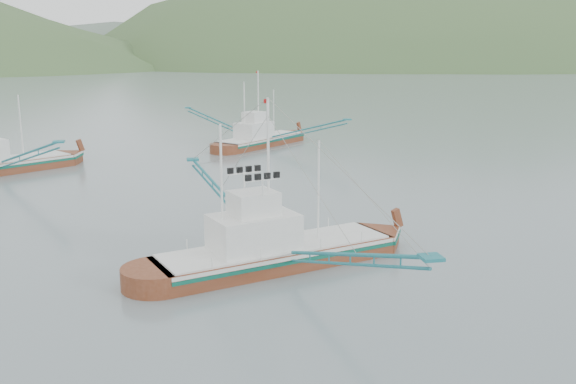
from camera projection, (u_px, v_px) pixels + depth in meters
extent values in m
plane|color=slate|center=(307.00, 262.00, 40.24)|extent=(1200.00, 1200.00, 0.00)
cube|color=maroon|center=(276.00, 262.00, 39.67)|extent=(15.71, 8.50, 2.03)
cube|color=silver|center=(276.00, 249.00, 39.48)|extent=(15.44, 8.49, 0.22)
cube|color=#0C5844|center=(276.00, 253.00, 39.53)|extent=(15.45, 8.51, 0.22)
cube|color=silver|center=(276.00, 246.00, 39.43)|extent=(14.92, 8.08, 0.12)
cube|color=silver|center=(254.00, 233.00, 38.47)|extent=(5.81, 4.64, 2.23)
cube|color=silver|center=(253.00, 203.00, 38.06)|extent=(3.19, 2.93, 1.42)
cylinder|color=white|center=(268.00, 175.00, 38.19)|extent=(0.16, 0.16, 9.12)
cylinder|color=white|center=(222.00, 192.00, 36.88)|extent=(0.14, 0.14, 7.75)
cylinder|color=white|center=(319.00, 191.00, 40.19)|extent=(0.12, 0.12, 6.38)
cube|color=maroon|center=(261.00, 144.00, 87.28)|extent=(13.53, 13.04, 1.98)
cube|color=silver|center=(261.00, 138.00, 87.09)|extent=(13.37, 12.90, 0.22)
cube|color=#0C5844|center=(261.00, 140.00, 87.15)|extent=(13.38, 12.91, 0.22)
cube|color=silver|center=(261.00, 137.00, 87.05)|extent=(12.85, 12.39, 0.12)
cube|color=silver|center=(254.00, 130.00, 85.63)|extent=(5.77, 5.69, 2.18)
cube|color=silver|center=(254.00, 117.00, 85.24)|extent=(3.37, 3.35, 1.39)
cylinder|color=white|center=(258.00, 104.00, 85.67)|extent=(0.16, 0.16, 8.90)
cylinder|color=white|center=(244.00, 111.00, 83.46)|extent=(0.14, 0.14, 7.57)
cylinder|color=white|center=(274.00, 112.00, 88.73)|extent=(0.12, 0.12, 6.23)
cylinder|color=white|center=(21.00, 127.00, 69.66)|extent=(0.13, 0.13, 6.83)
ellipsoid|color=#3F5D30|center=(480.00, 64.00, 498.10)|extent=(684.00, 432.00, 306.00)
ellipsoid|color=slate|center=(197.00, 61.00, 580.88)|extent=(960.00, 400.00, 240.00)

